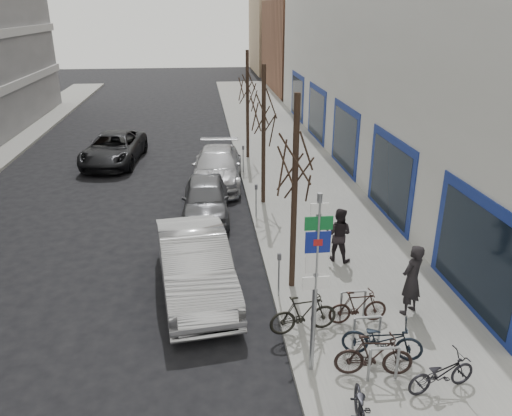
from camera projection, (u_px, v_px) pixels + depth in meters
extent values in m
plane|color=black|center=(200.00, 383.00, 10.59)|extent=(120.00, 120.00, 0.00)
cube|color=slate|center=(310.00, 202.00, 20.24)|extent=(5.00, 70.00, 0.15)
cube|color=brown|center=(333.00, 46.00, 47.29)|extent=(12.00, 14.00, 8.00)
cube|color=#937A5B|center=(306.00, 33.00, 60.98)|extent=(13.00, 12.00, 9.00)
cylinder|color=gray|center=(315.00, 291.00, 10.05)|extent=(0.10, 0.10, 4.20)
cube|color=white|center=(320.00, 209.00, 9.35)|extent=(0.35, 0.03, 0.22)
cube|color=#0C5926|center=(319.00, 223.00, 9.46)|extent=(0.55, 0.03, 0.28)
cube|color=navy|center=(318.00, 242.00, 9.61)|extent=(0.50, 0.03, 0.45)
cube|color=maroon|center=(318.00, 242.00, 9.60)|extent=(0.18, 0.02, 0.14)
cube|color=white|center=(317.00, 263.00, 9.78)|extent=(0.45, 0.03, 0.45)
cube|color=white|center=(316.00, 283.00, 9.95)|extent=(0.55, 0.03, 0.28)
cylinder|color=gray|center=(369.00, 365.00, 10.28)|extent=(0.06, 0.06, 0.80)
cylinder|color=gray|center=(397.00, 363.00, 10.35)|extent=(0.06, 0.06, 0.80)
cylinder|color=gray|center=(385.00, 348.00, 10.17)|extent=(0.60, 0.06, 0.06)
cylinder|color=gray|center=(354.00, 333.00, 11.30)|extent=(0.06, 0.06, 0.80)
cylinder|color=gray|center=(379.00, 331.00, 11.36)|extent=(0.06, 0.06, 0.80)
cylinder|color=gray|center=(368.00, 317.00, 11.18)|extent=(0.60, 0.06, 0.06)
cylinder|color=gray|center=(341.00, 306.00, 12.31)|extent=(0.06, 0.06, 0.80)
cylinder|color=gray|center=(364.00, 305.00, 12.37)|extent=(0.06, 0.06, 0.80)
cylinder|color=gray|center=(354.00, 292.00, 12.19)|extent=(0.60, 0.06, 0.06)
cylinder|color=black|center=(294.00, 199.00, 13.06)|extent=(0.16, 0.16, 5.50)
cylinder|color=black|center=(264.00, 138.00, 19.05)|extent=(0.16, 0.16, 5.50)
cylinder|color=black|center=(248.00, 107.00, 25.04)|extent=(0.16, 0.16, 5.50)
cylinder|color=gray|center=(279.00, 278.00, 13.32)|extent=(0.05, 0.05, 1.10)
cube|color=#3F3F44|center=(279.00, 257.00, 13.08)|extent=(0.10, 0.08, 0.18)
cylinder|color=gray|center=(256.00, 203.00, 18.39)|extent=(0.05, 0.05, 1.10)
cube|color=#3F3F44|center=(256.00, 187.00, 18.15)|extent=(0.10, 0.08, 0.18)
cylinder|color=gray|center=(243.00, 161.00, 23.46)|extent=(0.05, 0.05, 1.10)
cube|color=#3F3F44|center=(243.00, 148.00, 23.22)|extent=(0.10, 0.08, 0.18)
imported|color=black|center=(364.00, 413.00, 8.89)|extent=(0.82, 1.83, 1.08)
imported|color=black|center=(374.00, 355.00, 10.42)|extent=(1.72, 0.72, 1.01)
imported|color=black|center=(383.00, 336.00, 10.96)|extent=(1.85, 1.08, 1.08)
imported|color=black|center=(303.00, 313.00, 11.83)|extent=(1.74, 0.73, 1.03)
imported|color=black|center=(442.00, 370.00, 10.03)|extent=(1.61, 0.78, 0.94)
imported|color=black|center=(358.00, 307.00, 12.20)|extent=(1.51, 0.50, 0.91)
imported|color=#B9BABF|center=(195.00, 265.00, 13.66)|extent=(2.46, 5.40, 1.72)
imported|color=#4D4E53|center=(206.00, 198.00, 18.76)|extent=(1.84, 4.33, 1.46)
imported|color=#A2A2A7|center=(217.00, 167.00, 22.29)|extent=(2.63, 5.48, 1.54)
imported|color=black|center=(114.00, 148.00, 25.27)|extent=(3.06, 5.68, 1.51)
imported|color=black|center=(412.00, 280.00, 12.44)|extent=(0.82, 0.75, 1.89)
imported|color=black|center=(339.00, 234.00, 15.13)|extent=(0.76, 0.69, 1.72)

